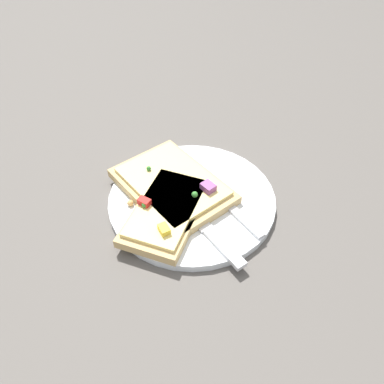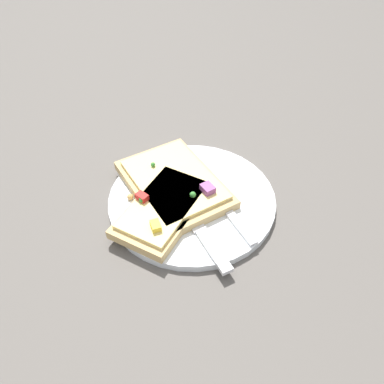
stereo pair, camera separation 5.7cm
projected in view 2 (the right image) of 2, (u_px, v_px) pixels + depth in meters
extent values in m
plane|color=#56514C|center=(192.00, 202.00, 0.58)|extent=(4.00, 4.00, 0.00)
cylinder|color=white|center=(192.00, 199.00, 0.58)|extent=(0.26, 0.26, 0.01)
cube|color=silver|center=(230.00, 214.00, 0.54)|extent=(0.06, 0.12, 0.01)
cube|color=silver|center=(203.00, 179.00, 0.60)|extent=(0.04, 0.05, 0.01)
cube|color=silver|center=(198.00, 164.00, 0.62)|extent=(0.01, 0.03, 0.00)
cube|color=silver|center=(194.00, 165.00, 0.62)|extent=(0.01, 0.03, 0.00)
cube|color=silver|center=(190.00, 166.00, 0.62)|extent=(0.01, 0.03, 0.00)
cube|color=silver|center=(186.00, 168.00, 0.62)|extent=(0.01, 0.03, 0.00)
cube|color=silver|center=(214.00, 251.00, 0.50)|extent=(0.05, 0.08, 0.01)
cube|color=silver|center=(181.00, 202.00, 0.56)|extent=(0.07, 0.12, 0.00)
cube|color=tan|center=(174.00, 184.00, 0.58)|extent=(0.19, 0.22, 0.01)
cube|color=#E5CC7A|center=(174.00, 179.00, 0.58)|extent=(0.17, 0.19, 0.01)
sphere|color=#388433|center=(153.00, 165.00, 0.59)|extent=(0.01, 0.01, 0.01)
cube|color=#934C8E|center=(208.00, 188.00, 0.55)|extent=(0.02, 0.03, 0.01)
cube|color=tan|center=(164.00, 209.00, 0.55)|extent=(0.16, 0.18, 0.01)
cube|color=#E5CC7A|center=(164.00, 204.00, 0.54)|extent=(0.14, 0.16, 0.01)
cube|color=yellow|center=(156.00, 226.00, 0.50)|extent=(0.02, 0.02, 0.01)
sphere|color=#388433|center=(190.00, 195.00, 0.54)|extent=(0.01, 0.01, 0.01)
cube|color=red|center=(142.00, 197.00, 0.54)|extent=(0.02, 0.02, 0.01)
sphere|color=#388433|center=(142.00, 200.00, 0.54)|extent=(0.01, 0.01, 0.01)
sphere|color=tan|center=(164.00, 210.00, 0.55)|extent=(0.01, 0.01, 0.01)
sphere|color=tan|center=(194.00, 206.00, 0.55)|extent=(0.01, 0.01, 0.01)
sphere|color=tan|center=(177.00, 199.00, 0.56)|extent=(0.01, 0.01, 0.01)
sphere|color=tan|center=(130.00, 195.00, 0.57)|extent=(0.01, 0.01, 0.01)
sphere|color=tan|center=(189.00, 205.00, 0.55)|extent=(0.01, 0.01, 0.01)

